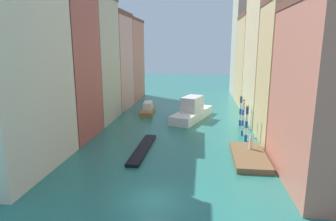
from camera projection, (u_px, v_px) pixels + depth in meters
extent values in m
plane|color=#28756B|center=(180.00, 119.00, 44.87)|extent=(154.00, 154.00, 0.00)
cube|color=#B25147|center=(58.00, 69.00, 34.53)|extent=(7.86, 7.96, 16.72)
cube|color=#BCB299|center=(86.00, 62.00, 42.72)|extent=(7.86, 8.77, 17.69)
cube|color=tan|center=(106.00, 63.00, 51.73)|extent=(7.86, 8.83, 16.11)
cube|color=brown|center=(104.00, 14.00, 49.91)|extent=(8.02, 9.01, 0.80)
cube|color=#C6705B|center=(121.00, 61.00, 61.28)|extent=(7.86, 10.41, 16.03)
cube|color=brown|center=(120.00, 20.00, 59.49)|extent=(8.02, 10.61, 0.58)
cube|color=#DBB77A|center=(298.00, 76.00, 32.53)|extent=(7.86, 7.63, 15.56)
cube|color=beige|center=(277.00, 55.00, 42.05)|extent=(7.86, 11.93, 19.56)
cube|color=#DBB77A|center=(260.00, 63.00, 54.17)|extent=(7.86, 11.52, 16.12)
cube|color=brown|center=(264.00, 15.00, 52.35)|extent=(8.02, 11.75, 0.80)
cube|color=#BCB299|center=(251.00, 47.00, 64.90)|extent=(7.86, 11.60, 21.87)
cube|color=brown|center=(249.00, 157.00, 28.85)|extent=(3.28, 7.42, 0.54)
cylinder|color=white|center=(251.00, 143.00, 30.07)|extent=(0.36, 0.36, 1.32)
sphere|color=tan|center=(251.00, 136.00, 29.90)|extent=(0.26, 0.26, 0.26)
cylinder|color=#1E479E|center=(246.00, 138.00, 34.30)|extent=(0.33, 0.33, 0.83)
cylinder|color=white|center=(246.00, 131.00, 34.13)|extent=(0.33, 0.33, 0.83)
cylinder|color=#1E479E|center=(246.00, 124.00, 33.95)|extent=(0.33, 0.33, 0.83)
cylinder|color=white|center=(247.00, 118.00, 33.77)|extent=(0.33, 0.33, 0.83)
cylinder|color=#1E479E|center=(247.00, 111.00, 33.59)|extent=(0.33, 0.33, 0.83)
sphere|color=gold|center=(248.00, 106.00, 33.47)|extent=(0.36, 0.36, 0.36)
cylinder|color=#1E479E|center=(242.00, 133.00, 36.51)|extent=(0.27, 0.27, 0.67)
cylinder|color=white|center=(242.00, 128.00, 36.36)|extent=(0.27, 0.27, 0.67)
cylinder|color=#1E479E|center=(243.00, 123.00, 36.22)|extent=(0.27, 0.27, 0.67)
cylinder|color=white|center=(243.00, 118.00, 36.07)|extent=(0.27, 0.27, 0.67)
cylinder|color=#1E479E|center=(243.00, 112.00, 35.93)|extent=(0.27, 0.27, 0.67)
cylinder|color=white|center=(243.00, 107.00, 35.79)|extent=(0.27, 0.27, 0.67)
sphere|color=gold|center=(244.00, 104.00, 35.69)|extent=(0.29, 0.29, 0.29)
cylinder|color=#1E479E|center=(242.00, 126.00, 39.84)|extent=(0.36, 0.36, 0.63)
cylinder|color=white|center=(243.00, 121.00, 39.70)|extent=(0.36, 0.36, 0.63)
cylinder|color=#1E479E|center=(243.00, 117.00, 39.57)|extent=(0.36, 0.36, 0.63)
cylinder|color=white|center=(243.00, 113.00, 39.43)|extent=(0.36, 0.36, 0.63)
cylinder|color=#1E479E|center=(243.00, 108.00, 39.29)|extent=(0.36, 0.36, 0.63)
cylinder|color=white|center=(244.00, 103.00, 39.16)|extent=(0.36, 0.36, 0.63)
sphere|color=gold|center=(244.00, 100.00, 39.06)|extent=(0.40, 0.40, 0.40)
cylinder|color=#1E479E|center=(240.00, 123.00, 41.08)|extent=(0.33, 0.33, 0.83)
cylinder|color=white|center=(240.00, 117.00, 40.91)|extent=(0.33, 0.33, 0.83)
cylinder|color=#1E479E|center=(241.00, 112.00, 40.73)|extent=(0.33, 0.33, 0.83)
cylinder|color=white|center=(241.00, 106.00, 40.55)|extent=(0.33, 0.33, 0.83)
cylinder|color=#1E479E|center=(241.00, 100.00, 40.37)|extent=(0.33, 0.33, 0.83)
sphere|color=gold|center=(241.00, 96.00, 40.26)|extent=(0.36, 0.36, 0.36)
cube|color=white|center=(192.00, 115.00, 44.92)|extent=(6.48, 11.05, 1.30)
cube|color=silver|center=(192.00, 104.00, 44.54)|extent=(3.58, 4.63, 2.23)
cube|color=black|center=(143.00, 149.00, 31.25)|extent=(1.42, 9.36, 0.35)
cube|color=olive|center=(148.00, 111.00, 48.88)|extent=(2.49, 7.02, 0.78)
cube|color=silver|center=(148.00, 105.00, 48.68)|extent=(1.58, 3.15, 1.14)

